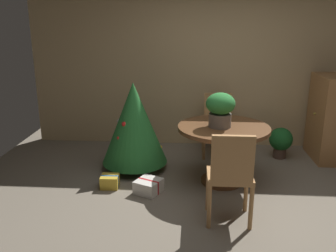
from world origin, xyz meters
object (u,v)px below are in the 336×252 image
object	(u,v)px
holiday_tree	(134,123)
wooden_cabinet	(332,118)
wooden_chair_far	(218,121)
potted_plant	(281,141)
flower_vase	(220,108)
round_dining_table	(223,142)
gift_box_gold	(110,181)
wooden_chair_near	(231,173)
gift_box_cream	(148,186)

from	to	relation	value
holiday_tree	wooden_cabinet	bearing A→B (deg)	11.75
wooden_chair_far	potted_plant	size ratio (longest dim) A/B	1.99
flower_vase	holiday_tree	size ratio (longest dim) A/B	0.35
holiday_tree	wooden_cabinet	world-z (taller)	wooden_cabinet
round_dining_table	gift_box_gold	distance (m)	1.48
wooden_cabinet	round_dining_table	bearing A→B (deg)	-149.86
wooden_chair_near	gift_box_gold	size ratio (longest dim) A/B	4.44
wooden_chair_near	holiday_tree	world-z (taller)	holiday_tree
holiday_tree	gift_box_gold	size ratio (longest dim) A/B	5.52
gift_box_cream	gift_box_gold	size ratio (longest dim) A/B	1.71
potted_plant	wooden_cabinet	bearing A→B (deg)	3.33
gift_box_gold	wooden_cabinet	bearing A→B (deg)	21.61
round_dining_table	wooden_chair_far	world-z (taller)	wooden_chair_far
holiday_tree	gift_box_cream	distance (m)	0.96
holiday_tree	round_dining_table	bearing A→B (deg)	-17.48
wooden_chair_near	holiday_tree	distance (m)	1.78
round_dining_table	wooden_cabinet	distance (m)	1.90
holiday_tree	gift_box_cream	size ratio (longest dim) A/B	3.23
wooden_chair_far	gift_box_cream	bearing A→B (deg)	-122.83
gift_box_gold	wooden_chair_far	bearing A→B (deg)	42.70
round_dining_table	potted_plant	world-z (taller)	round_dining_table
round_dining_table	wooden_chair_near	size ratio (longest dim) A/B	1.16
holiday_tree	gift_box_gold	world-z (taller)	holiday_tree
wooden_chair_near	wooden_cabinet	bearing A→B (deg)	49.47
gift_box_gold	potted_plant	size ratio (longest dim) A/B	0.47
flower_vase	potted_plant	world-z (taller)	flower_vase
wooden_chair_far	round_dining_table	bearing A→B (deg)	-90.00
round_dining_table	potted_plant	distance (m)	1.33
flower_vase	potted_plant	bearing A→B (deg)	43.73
wooden_chair_near	wooden_cabinet	size ratio (longest dim) A/B	0.79
flower_vase	gift_box_cream	distance (m)	1.27
wooden_chair_far	wooden_cabinet	distance (m)	1.65
wooden_chair_near	gift_box_cream	size ratio (longest dim) A/B	2.60
wooden_chair_far	gift_box_cream	distance (m)	1.71
flower_vase	wooden_chair_far	bearing A→B (deg)	87.11
flower_vase	round_dining_table	bearing A→B (deg)	28.33
holiday_tree	wooden_cabinet	xyz separation A→B (m)	(2.81, 0.59, -0.04)
gift_box_gold	wooden_cabinet	distance (m)	3.30
gift_box_cream	gift_box_gold	distance (m)	0.50
flower_vase	wooden_chair_far	world-z (taller)	flower_vase
holiday_tree	gift_box_gold	bearing A→B (deg)	-109.45
holiday_tree	potted_plant	bearing A→B (deg)	14.51
wooden_chair_far	wooden_chair_near	bearing A→B (deg)	-90.00
wooden_chair_near	wooden_cabinet	xyz separation A→B (m)	(1.64, 1.92, 0.06)
gift_box_gold	flower_vase	bearing A→B (deg)	9.28
gift_box_cream	holiday_tree	bearing A→B (deg)	110.97
potted_plant	wooden_chair_near	bearing A→B (deg)	-116.33
round_dining_table	flower_vase	xyz separation A→B (m)	(-0.05, -0.03, 0.44)
wooden_chair_far	gift_box_cream	size ratio (longest dim) A/B	2.46
round_dining_table	gift_box_cream	distance (m)	1.06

